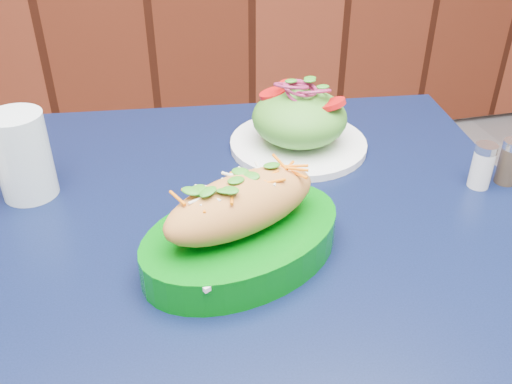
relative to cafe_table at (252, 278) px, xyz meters
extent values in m
cube|color=black|center=(0.00, 0.00, 0.07)|extent=(0.89, 0.89, 0.03)
cylinder|color=black|center=(-0.29, 0.37, -0.30)|extent=(0.04, 0.04, 0.72)
cylinder|color=black|center=(0.37, 0.29, -0.30)|extent=(0.04, 0.04, 0.72)
cylinder|color=white|center=(0.43, 0.22, -0.45)|extent=(0.03, 0.03, 0.42)
cube|color=white|center=(-0.03, -0.05, 0.13)|extent=(0.23, 0.19, 0.01)
ellipsoid|color=#DC8A46|center=(-0.03, -0.05, 0.17)|extent=(0.22, 0.15, 0.07)
cylinder|color=white|center=(0.13, 0.20, 0.09)|extent=(0.23, 0.23, 0.01)
ellipsoid|color=#4C992D|center=(0.13, 0.20, 0.14)|extent=(0.15, 0.15, 0.08)
cylinder|color=red|center=(0.17, 0.17, 0.18)|extent=(0.05, 0.05, 0.01)
cylinder|color=red|center=(0.09, 0.23, 0.18)|extent=(0.05, 0.05, 0.01)
cylinder|color=red|center=(0.13, 0.25, 0.18)|extent=(0.05, 0.05, 0.01)
torus|color=#901F4D|center=(0.13, 0.20, 0.19)|extent=(0.06, 0.06, 0.01)
torus|color=#901F4D|center=(0.13, 0.20, 0.19)|extent=(0.06, 0.06, 0.01)
torus|color=#901F4D|center=(0.13, 0.20, 0.20)|extent=(0.06, 0.06, 0.01)
torus|color=#901F4D|center=(0.13, 0.20, 0.20)|extent=(0.06, 0.06, 0.01)
cylinder|color=silver|center=(-0.29, 0.16, 0.15)|extent=(0.08, 0.08, 0.13)
cylinder|color=white|center=(0.35, 0.02, 0.12)|extent=(0.03, 0.03, 0.06)
cylinder|color=silver|center=(0.35, 0.02, 0.15)|extent=(0.03, 0.03, 0.01)
cylinder|color=#3F3326|center=(0.40, 0.02, 0.12)|extent=(0.03, 0.03, 0.06)
camera|label=1|loc=(-0.14, -0.59, 0.54)|focal=40.00mm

